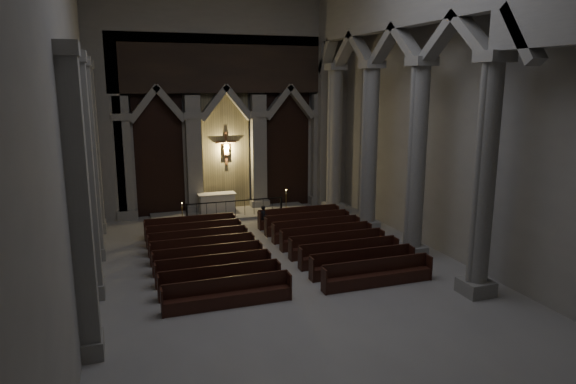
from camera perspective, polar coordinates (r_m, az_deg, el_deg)
The scene contains 11 objects.
room at distance 16.97m, azimuth 1.33°, elevation 13.89°, with size 24.00×24.10×12.00m.
sanctuary_wall at distance 28.08m, azimuth -6.98°, elevation 11.11°, with size 14.00×0.77×12.00m.
right_arcade at distance 20.66m, azimuth 14.90°, elevation 13.82°, with size 1.00×24.00×12.00m.
left_pilasters at distance 19.70m, azimuth -21.25°, elevation 2.05°, with size 0.60×13.00×8.03m.
sanctuary_step at distance 28.05m, azimuth -6.23°, elevation -2.39°, with size 8.50×2.60×0.15m, color gray.
altar at distance 28.10m, azimuth -7.90°, elevation -1.16°, with size 2.02×0.81×1.03m.
altar_rail at distance 27.11m, azimuth -5.87°, elevation -1.59°, with size 5.16×0.09×1.01m.
candle_stand_left at distance 26.06m, azimuth -11.64°, elevation -3.11°, with size 0.21×0.21×1.24m.
candle_stand_right at distance 27.97m, azimuth -0.22°, elevation -1.73°, with size 0.23×0.23×1.37m.
pews at distance 21.24m, azimuth -1.89°, elevation -6.47°, with size 9.60×8.58×0.94m.
worshipper at distance 25.28m, azimuth -2.72°, elevation -2.79°, with size 0.42×0.27×1.14m, color black.
Camera 1 is at (-5.84, -15.92, 7.09)m, focal length 32.00 mm.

